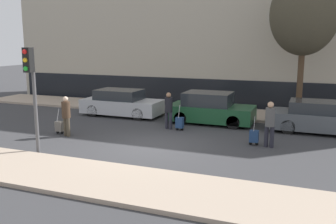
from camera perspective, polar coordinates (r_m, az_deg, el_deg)
The scene contains 15 objects.
ground_plane at distance 13.77m, azimuth -2.46°, elevation -5.21°, with size 80.00×80.00×0.00m, color #38383A.
sidewalk_near at distance 10.61m, azimuth -10.85°, elevation -9.98°, with size 28.00×2.50×0.12m.
sidewalk_far at distance 20.18m, azimuth 5.64°, elevation 0.05°, with size 28.00×3.00×0.12m.
building_facade at distance 23.28m, azimuth 8.36°, elevation 15.64°, with size 28.00×2.59×11.67m.
parked_car_0 at distance 19.38m, azimuth -7.10°, elevation 1.31°, with size 4.12×1.73×1.35m.
parked_car_1 at distance 17.56m, azimuth 6.46°, elevation 0.47°, with size 3.93×1.83×1.45m.
parked_car_2 at distance 16.91m, azimuth 22.55°, elevation -0.84°, with size 4.43×1.73×1.33m.
pedestrian_left at distance 15.53m, azimuth -15.26°, elevation -0.27°, with size 0.34×0.34×1.62m.
trolley_left at distance 16.11m, azimuth -16.20°, elevation -2.11°, with size 0.34×0.29×1.06m.
pedestrian_center at distance 16.22m, azimuth 0.09°, elevation 0.53°, with size 0.35×0.34×1.61m.
trolley_center at distance 16.06m, azimuth 1.78°, elevation -1.64°, with size 0.34×0.29×1.11m.
pedestrian_right at distance 13.88m, azimuth 15.26°, elevation -1.42°, with size 0.35×0.34×1.67m.
trolley_right at distance 14.15m, azimuth 12.97°, elevation -3.63°, with size 0.34×0.29×1.10m.
traffic_light at distance 13.08m, azimuth -20.13°, elevation 4.74°, with size 0.28×0.47×3.58m.
bare_tree_near_crossing at distance 18.81m, azimuth 20.07°, elevation 13.81°, with size 3.12×3.12×6.81m.
Camera 1 is at (5.41, -12.09, 3.77)m, focal length 40.00 mm.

